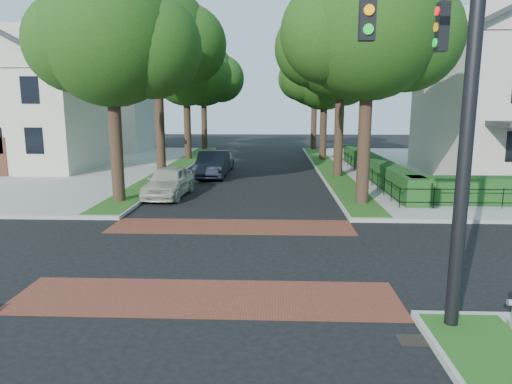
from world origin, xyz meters
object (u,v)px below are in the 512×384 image
parked_car_front (169,182)px  parked_car_rear (218,161)px  traffic_signal (455,90)px  parked_car_middle (213,164)px

parked_car_front → parked_car_rear: (1.30, 9.06, -0.08)m
parked_car_front → parked_car_rear: size_ratio=0.96×
traffic_signal → parked_car_front: 16.16m
traffic_signal → parked_car_rear: bearing=107.9°
parked_car_front → parked_car_rear: parked_car_front is taller
traffic_signal → parked_car_front: bearing=122.8°
parked_car_front → parked_car_rear: 9.15m
parked_car_middle → parked_car_rear: (0.00, 2.60, -0.14)m
parked_car_middle → parked_car_front: bearing=-101.3°
parked_car_middle → parked_car_rear: bearing=90.1°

